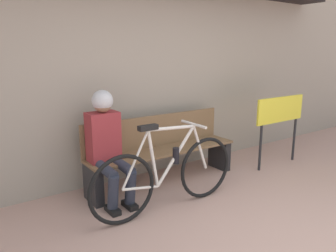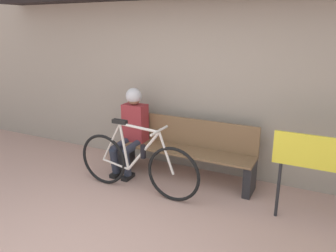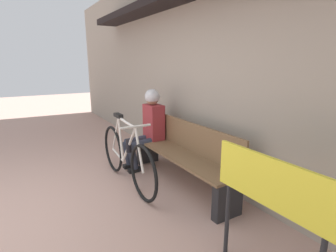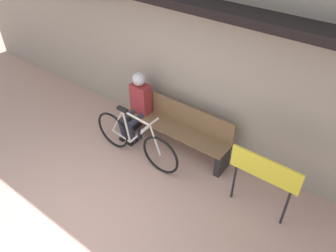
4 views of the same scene
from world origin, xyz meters
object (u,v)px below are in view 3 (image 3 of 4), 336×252
object	(u,v)px
bicycle	(126,157)
person_seated	(149,123)
park_bench_near	(182,155)
signboard	(270,192)

from	to	relation	value
bicycle	person_seated	size ratio (longest dim) A/B	1.42
bicycle	park_bench_near	bearing A→B (deg)	60.84
person_seated	bicycle	bearing A→B (deg)	-53.21
park_bench_near	signboard	bearing A→B (deg)	-14.64
signboard	bicycle	bearing A→B (deg)	-174.25
bicycle	person_seated	xyz separation A→B (m)	(-0.42, 0.56, 0.32)
bicycle	person_seated	distance (m)	0.76
park_bench_near	signboard	xyz separation A→B (m)	(1.74, -0.45, 0.35)
park_bench_near	person_seated	bearing A→B (deg)	-172.05
park_bench_near	signboard	world-z (taller)	signboard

